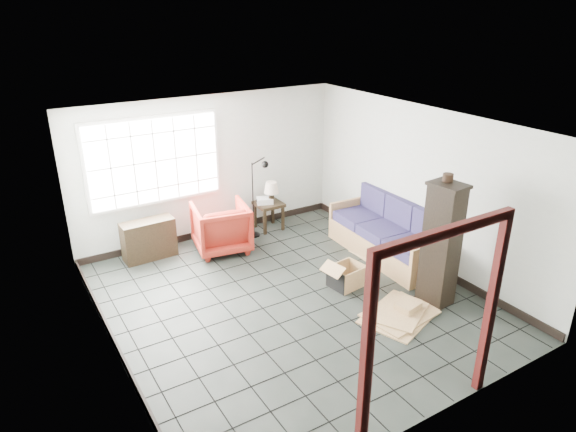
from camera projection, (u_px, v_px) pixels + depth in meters
ground at (290, 300)px, 7.57m from camera, size 5.50×5.50×0.00m
room_shell at (289, 192)px, 6.94m from camera, size 5.02×5.52×2.61m
window_panel at (155, 161)px, 8.59m from camera, size 2.32×0.08×1.52m
doorway_trim at (437, 305)px, 4.91m from camera, size 1.80×0.08×2.20m
futon_sofa at (389, 236)px, 8.78m from camera, size 0.94×2.27×0.99m
armchair at (221, 225)px, 8.93m from camera, size 1.05×1.00×0.94m
side_table at (269, 207)px, 9.77m from camera, size 0.49×0.49×0.54m
table_lamp at (271, 189)px, 9.58m from camera, size 0.35×0.35×0.43m
projector at (265, 201)px, 9.69m from camera, size 0.36×0.33×0.11m
floor_lamp at (259, 195)px, 9.33m from camera, size 0.41×0.34×1.52m
console_shelf at (149, 239)px, 8.69m from camera, size 0.89×0.38×0.68m
tall_shelf at (441, 244)px, 7.20m from camera, size 0.43×0.53×1.82m
pot at (448, 178)px, 6.91m from camera, size 0.19×0.19×0.11m
open_box at (347, 276)px, 7.89m from camera, size 0.85×0.50×0.46m
cardboard_pile at (401, 313)px, 7.18m from camera, size 1.29×1.10×0.16m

